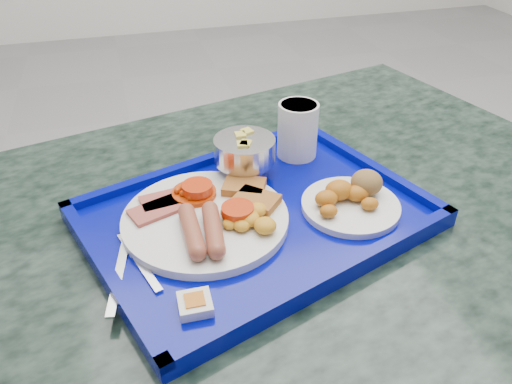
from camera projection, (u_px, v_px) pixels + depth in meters
floor at (324, 242)px, 2.00m from camera, size 6.00×6.00×0.00m
table at (256, 309)px, 0.91m from camera, size 1.46×1.15×0.81m
tray at (256, 216)px, 0.78m from camera, size 0.59×0.51×0.03m
main_plate at (211, 215)px, 0.75m from camera, size 0.25×0.25×0.04m
bread_plate at (352, 198)px, 0.78m from camera, size 0.15×0.15×0.05m
fruit_bowl at (245, 151)px, 0.84m from camera, size 0.10×0.10×0.07m
juice_cup at (298, 128)px, 0.90m from camera, size 0.07×0.07×0.10m
spoon at (148, 231)px, 0.73m from camera, size 0.07×0.18×0.01m
knife at (120, 269)px, 0.67m from camera, size 0.05×0.17×0.00m
jam_packet at (195, 304)px, 0.61m from camera, size 0.04×0.04×0.02m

